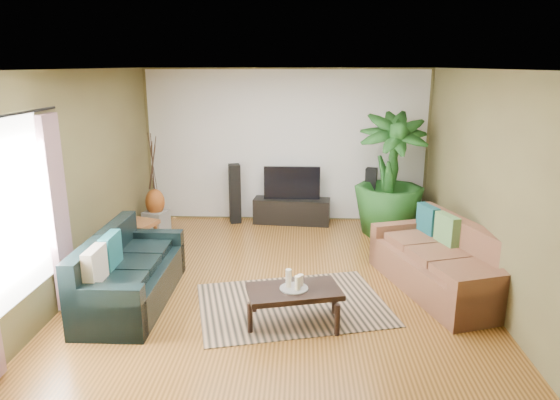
# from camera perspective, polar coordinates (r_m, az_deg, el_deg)

# --- Properties ---
(floor) EXTENTS (5.50, 5.50, 0.00)m
(floor) POSITION_cam_1_polar(r_m,az_deg,el_deg) (6.65, -0.08, -9.23)
(floor) COLOR #9D6428
(floor) RESTS_ON ground
(ceiling) EXTENTS (5.50, 5.50, 0.00)m
(ceiling) POSITION_cam_1_polar(r_m,az_deg,el_deg) (6.05, -0.09, 14.74)
(ceiling) COLOR white
(ceiling) RESTS_ON ground
(wall_back) EXTENTS (5.00, 0.00, 5.00)m
(wall_back) POSITION_cam_1_polar(r_m,az_deg,el_deg) (8.91, 0.74, 6.18)
(wall_back) COLOR brown
(wall_back) RESTS_ON ground
(wall_front) EXTENTS (5.00, 0.00, 5.00)m
(wall_front) POSITION_cam_1_polar(r_m,az_deg,el_deg) (3.59, -2.12, -7.76)
(wall_front) COLOR brown
(wall_front) RESTS_ON ground
(wall_left) EXTENTS (0.00, 5.50, 5.50)m
(wall_left) POSITION_cam_1_polar(r_m,az_deg,el_deg) (6.80, -21.65, 2.24)
(wall_left) COLOR brown
(wall_left) RESTS_ON ground
(wall_right) EXTENTS (0.00, 5.50, 5.50)m
(wall_right) POSITION_cam_1_polar(r_m,az_deg,el_deg) (6.59, 22.20, 1.81)
(wall_right) COLOR brown
(wall_right) RESTS_ON ground
(backwall_panel) EXTENTS (4.90, 0.00, 4.90)m
(backwall_panel) POSITION_cam_1_polar(r_m,az_deg,el_deg) (8.90, 0.73, 6.17)
(backwall_panel) COLOR white
(backwall_panel) RESTS_ON ground
(window_pane) EXTENTS (0.00, 1.80, 1.80)m
(window_pane) POSITION_cam_1_polar(r_m,az_deg,el_deg) (5.40, -28.26, -1.12)
(window_pane) COLOR white
(window_pane) RESTS_ON ground
(curtain_far) EXTENTS (0.08, 0.35, 2.20)m
(curtain_far) POSITION_cam_1_polar(r_m,az_deg,el_deg) (6.07, -24.05, -1.42)
(curtain_far) COLOR gray
(curtain_far) RESTS_ON ground
(curtain_rod) EXTENTS (0.03, 1.90, 0.03)m
(curtain_rod) POSITION_cam_1_polar(r_m,az_deg,el_deg) (5.22, -29.03, 8.39)
(curtain_rod) COLOR black
(curtain_rod) RESTS_ON ground
(sofa_left) EXTENTS (0.82, 1.91, 0.85)m
(sofa_left) POSITION_cam_1_polar(r_m,az_deg,el_deg) (6.19, -16.59, -7.50)
(sofa_left) COLOR black
(sofa_left) RESTS_ON floor
(sofa_right) EXTENTS (1.51, 2.22, 0.85)m
(sofa_right) POSITION_cam_1_polar(r_m,az_deg,el_deg) (6.57, 17.79, -6.29)
(sofa_right) COLOR brown
(sofa_right) RESTS_ON floor
(area_rug) EXTENTS (2.48, 2.02, 0.01)m
(area_rug) POSITION_cam_1_polar(r_m,az_deg,el_deg) (6.04, 1.44, -11.82)
(area_rug) COLOR tan
(area_rug) RESTS_ON floor
(coffee_table) EXTENTS (1.10, 0.76, 0.41)m
(coffee_table) POSITION_cam_1_polar(r_m,az_deg,el_deg) (5.57, 1.59, -12.01)
(coffee_table) COLOR black
(coffee_table) RESTS_ON floor
(candle_tray) EXTENTS (0.31, 0.31, 0.01)m
(candle_tray) POSITION_cam_1_polar(r_m,az_deg,el_deg) (5.47, 1.60, -10.05)
(candle_tray) COLOR gray
(candle_tray) RESTS_ON coffee_table
(candle_tall) EXTENTS (0.06, 0.06, 0.20)m
(candle_tall) POSITION_cam_1_polar(r_m,az_deg,el_deg) (5.46, 0.98, -8.90)
(candle_tall) COLOR white
(candle_tall) RESTS_ON candle_tray
(candle_mid) EXTENTS (0.06, 0.06, 0.15)m
(candle_mid) POSITION_cam_1_polar(r_m,az_deg,el_deg) (5.40, 2.03, -9.43)
(candle_mid) COLOR white
(candle_mid) RESTS_ON candle_tray
(candle_short) EXTENTS (0.06, 0.06, 0.13)m
(candle_short) POSITION_cam_1_polar(r_m,az_deg,el_deg) (5.50, 2.36, -9.13)
(candle_short) COLOR #F5E5CF
(candle_short) RESTS_ON candle_tray
(tv_stand) EXTENTS (1.38, 0.53, 0.45)m
(tv_stand) POSITION_cam_1_polar(r_m,az_deg,el_deg) (8.91, 1.35, -1.25)
(tv_stand) COLOR black
(tv_stand) RESTS_ON floor
(television) EXTENTS (0.99, 0.05, 0.58)m
(television) POSITION_cam_1_polar(r_m,az_deg,el_deg) (8.78, 1.37, 1.98)
(television) COLOR black
(television) RESTS_ON tv_stand
(speaker_left) EXTENTS (0.24, 0.25, 1.06)m
(speaker_left) POSITION_cam_1_polar(r_m,az_deg,el_deg) (8.91, -5.18, 0.73)
(speaker_left) COLOR black
(speaker_left) RESTS_ON floor
(speaker_right) EXTENTS (0.23, 0.25, 1.03)m
(speaker_right) POSITION_cam_1_polar(r_m,az_deg,el_deg) (8.84, 10.27, 0.32)
(speaker_right) COLOR black
(speaker_right) RESTS_ON floor
(potted_plant) EXTENTS (1.15, 1.15, 2.02)m
(potted_plant) POSITION_cam_1_polar(r_m,az_deg,el_deg) (8.34, 12.46, 2.81)
(potted_plant) COLOR #1A4A18
(potted_plant) RESTS_ON floor
(plant_pot) EXTENTS (0.37, 0.37, 0.29)m
(plant_pot) POSITION_cam_1_polar(r_m,az_deg,el_deg) (8.57, 12.13, -2.84)
(plant_pot) COLOR black
(plant_pot) RESTS_ON floor
(pedestal) EXTENTS (0.44, 0.44, 0.35)m
(pedestal) POSITION_cam_1_polar(r_m,az_deg,el_deg) (8.75, -13.95, -2.35)
(pedestal) COLOR gray
(pedestal) RESTS_ON floor
(vase) EXTENTS (0.32, 0.32, 0.45)m
(vase) POSITION_cam_1_polar(r_m,az_deg,el_deg) (8.66, -14.09, -0.23)
(vase) COLOR #974B1B
(vase) RESTS_ON pedestal
(side_table) EXTENTS (0.58, 0.58, 0.48)m
(side_table) POSITION_cam_1_polar(r_m,az_deg,el_deg) (7.81, -15.72, -4.11)
(side_table) COLOR brown
(side_table) RESTS_ON floor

